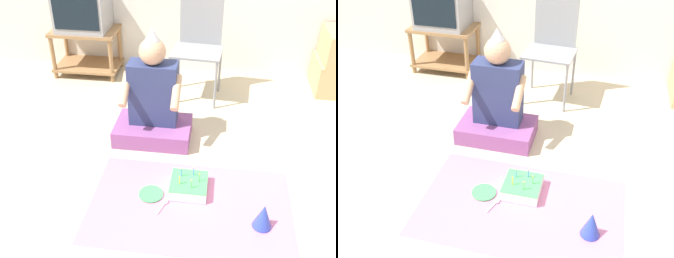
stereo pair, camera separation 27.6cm
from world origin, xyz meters
The scene contains 10 objects.
ground_plane centered at (0.00, 0.00, 0.00)m, with size 16.00×16.00×0.00m, color beige.
tv_stand centered at (-1.45, 1.72, 0.29)m, with size 0.68×0.44×0.49m.
tv centered at (-1.45, 1.73, 0.69)m, with size 0.51×0.43×0.41m.
folding_chair centered at (-0.25, 1.41, 0.55)m, with size 0.48×0.43×0.93m.
person_seated centered at (-0.54, 0.60, 0.31)m, with size 0.62×0.41×0.93m.
party_cloth centered at (-0.16, -0.17, 0.00)m, with size 1.34×0.86×0.01m.
birthday_cake centered at (-0.19, -0.02, 0.05)m, with size 0.26×0.26×0.15m.
party_hat_blue centered at (0.30, -0.29, 0.09)m, with size 0.12×0.12×0.17m.
paper_plate centered at (-0.44, -0.11, 0.01)m, with size 0.17×0.17×0.01m.
plastic_spoon_near centered at (-0.33, -0.18, 0.01)m, with size 0.06×0.14×0.01m.
Camera 1 is at (-0.04, -2.07, 1.88)m, focal length 42.00 mm.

